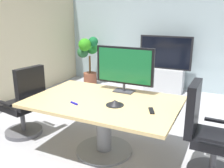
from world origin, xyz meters
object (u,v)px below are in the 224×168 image
at_px(potted_plant, 88,55).
at_px(conference_phone, 115,103).
at_px(tv_monitor, 125,67).
at_px(office_chair_left, 25,107).
at_px(remote_control, 151,111).
at_px(office_chair_right, 206,138).
at_px(conference_table, 104,113).
at_px(wall_display_unit, 164,73).

height_order(potted_plant, conference_phone, potted_plant).
relative_size(tv_monitor, conference_phone, 3.82).
bearing_deg(conference_phone, office_chair_left, -179.97).
bearing_deg(tv_monitor, conference_phone, -78.96).
relative_size(office_chair_left, remote_control, 6.41).
relative_size(office_chair_right, potted_plant, 0.88).
bearing_deg(potted_plant, conference_table, -55.90).
relative_size(conference_table, potted_plant, 1.54).
xyz_separation_m(tv_monitor, potted_plant, (-1.97, 2.32, -0.34)).
xyz_separation_m(tv_monitor, remote_control, (0.57, -0.54, -0.35)).
bearing_deg(office_chair_right, remote_control, 106.22).
height_order(tv_monitor, remote_control, tv_monitor).
xyz_separation_m(office_chair_left, wall_display_unit, (1.33, 3.09, -0.01)).
relative_size(tv_monitor, wall_display_unit, 0.64).
relative_size(office_chair_right, conference_phone, 4.95).
distance_m(office_chair_right, potted_plant, 4.15).
height_order(office_chair_left, conference_phone, office_chair_left).
bearing_deg(conference_phone, potted_plant, 125.94).
bearing_deg(potted_plant, office_chair_right, -40.66).
distance_m(tv_monitor, remote_control, 0.86).
xyz_separation_m(office_chair_left, remote_control, (1.94, 0.01, 0.29)).
distance_m(potted_plant, remote_control, 3.82).
bearing_deg(remote_control, office_chair_left, 155.92).
xyz_separation_m(potted_plant, conference_phone, (2.08, -2.87, 0.01)).
bearing_deg(tv_monitor, conference_table, -102.69).
bearing_deg(conference_table, wall_display_unit, 88.83).
relative_size(office_chair_left, wall_display_unit, 0.83).
bearing_deg(office_chair_left, remote_control, 99.51).
distance_m(potted_plant, conference_phone, 3.54).
bearing_deg(office_chair_right, conference_table, 94.07).
distance_m(conference_table, conference_phone, 0.31).
bearing_deg(tv_monitor, remote_control, -43.77).
bearing_deg(wall_display_unit, remote_control, -78.93).
relative_size(office_chair_left, tv_monitor, 1.30).
distance_m(office_chair_left, wall_display_unit, 3.37).
bearing_deg(conference_table, office_chair_right, 2.95).
bearing_deg(conference_phone, remote_control, 0.55).
bearing_deg(remote_control, conference_table, 147.40).
xyz_separation_m(tv_monitor, conference_phone, (0.11, -0.55, -0.33)).
bearing_deg(office_chair_right, office_chair_left, 94.91).
relative_size(conference_table, office_chair_right, 1.75).
relative_size(wall_display_unit, conference_phone, 5.95).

